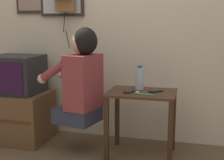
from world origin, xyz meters
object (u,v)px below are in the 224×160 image
toothbrush (143,94)px  television (16,74)px  water_bottle (140,78)px  cell_phone_held (129,92)px  person (81,78)px  cell_phone_spare (156,91)px

toothbrush → television: bearing=94.6°
water_bottle → television: bearing=-179.3°
television → cell_phone_held: (1.20, -0.14, -0.08)m
person → television: person is taller
cell_phone_held → cell_phone_spare: size_ratio=1.05×
person → cell_phone_spare: size_ratio=6.73×
water_bottle → cell_phone_spare: bearing=-26.2°
television → cell_phone_spare: bearing=-2.5°
person → cell_phone_held: size_ratio=6.44×
person → water_bottle: person is taller
person → toothbrush: person is taller
person → water_bottle: 0.54m
television → water_bottle: bearing=0.7°
water_bottle → person: bearing=-162.3°
television → cell_phone_spare: television is taller
cell_phone_spare → water_bottle: 0.20m
cell_phone_spare → toothbrush: size_ratio=0.80×
person → toothbrush: 0.60m
cell_phone_spare → television: bearing=-137.4°
television → toothbrush: (1.34, -0.21, -0.08)m
person → cell_phone_held: bearing=-76.3°
television → cell_phone_held: 1.22m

